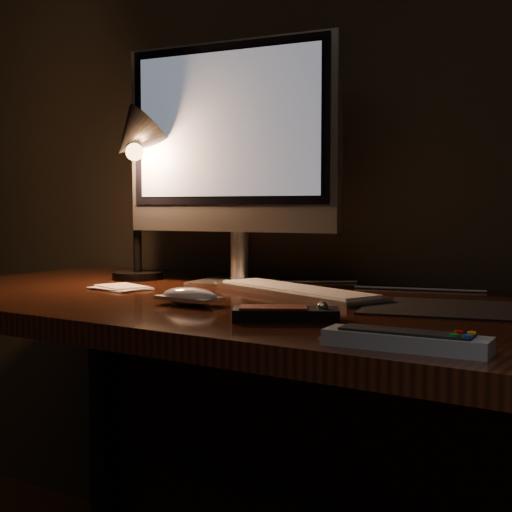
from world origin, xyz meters
The scene contains 10 objects.
desk centered at (0.00, 1.93, 0.62)m, with size 1.60×0.75×0.75m.
monitor centered at (-0.19, 2.03, 1.07)m, with size 0.52×0.17×0.54m.
keyboard centered at (0.02, 1.95, 0.76)m, with size 0.42×0.12×0.02m, color silver.
mousepad centered at (0.35, 1.92, 0.75)m, with size 0.28×0.23×0.00m, color black.
mouse centered at (-0.06, 1.72, 0.76)m, with size 0.12×0.06×0.02m, color white.
media_remote centered at (0.17, 1.66, 0.76)m, with size 0.17×0.13×0.03m.
tv_remote centered at (0.41, 1.55, 0.76)m, with size 0.21×0.07×0.03m.
papers centered at (-0.34, 1.83, 0.75)m, with size 0.13×0.09×0.01m, color white.
desk_lamp centered at (-0.42, 1.97, 1.03)m, with size 0.20×0.21×0.41m.
cable centered at (0.06, 2.13, 0.75)m, with size 0.00×0.00×0.56m, color white.
Camera 1 is at (0.73, 0.72, 0.93)m, focal length 50.00 mm.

